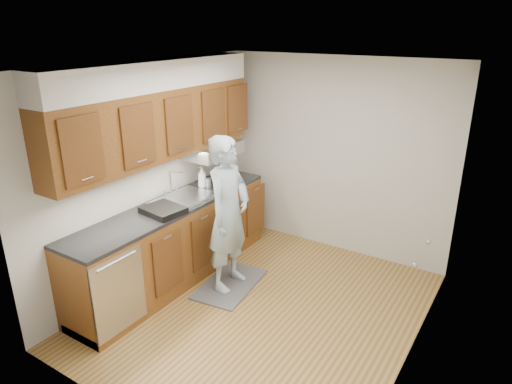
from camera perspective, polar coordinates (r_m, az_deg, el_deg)
floor at (r=5.01m, az=0.83°, el=-14.37°), size 3.50×3.50×0.00m
ceiling at (r=4.13m, az=1.01°, el=15.46°), size 3.50×3.50×0.00m
wall_left at (r=5.31m, az=-13.01°, el=2.27°), size 0.02×3.50×2.50m
wall_right at (r=3.91m, az=20.05°, el=-5.20°), size 0.02×3.50×2.50m
wall_back at (r=5.90m, az=9.91°, el=4.32°), size 3.00×0.02×2.50m
counter at (r=5.39m, az=-10.11°, el=-5.95°), size 0.64×2.80×1.30m
upper_cabinets at (r=5.05m, az=-11.90°, el=9.65°), size 0.47×2.80×1.21m
closet_door at (r=4.27m, az=20.48°, el=-6.37°), size 0.02×1.22×2.05m
floor_mat at (r=5.41m, az=-3.26°, el=-11.41°), size 0.66×0.99×0.02m
person at (r=4.95m, az=-3.49°, el=-1.52°), size 0.51×0.73×1.98m
soap_bottle_a at (r=5.63m, az=-6.76°, el=1.87°), size 0.11×0.11×0.28m
soap_bottle_b at (r=5.76m, az=-3.58°, el=1.94°), size 0.10×0.10×0.19m
steel_can at (r=5.61m, az=-6.00°, el=1.05°), size 0.08×0.08×0.13m
dish_rack at (r=4.98m, az=-11.51°, el=-2.24°), size 0.46×0.41×0.07m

